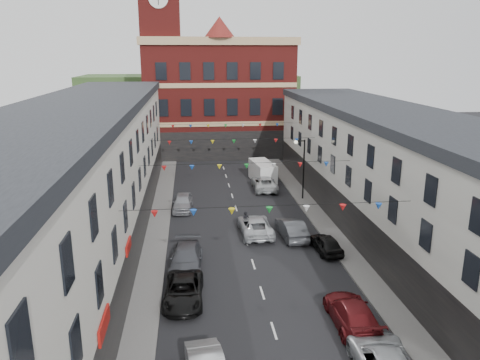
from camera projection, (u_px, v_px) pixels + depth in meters
name	position (u px, v px, depth m)	size (l,w,h in m)	color
ground	(253.00, 264.00, 32.04)	(160.00, 160.00, 0.00)	black
pavement_left	(153.00, 256.00, 33.23)	(1.80, 64.00, 0.15)	#605E5B
pavement_right	(342.00, 247.00, 34.65)	(1.80, 64.00, 0.15)	#605E5B
terrace_left	(72.00, 191.00, 30.38)	(8.40, 56.00, 10.70)	beige
terrace_right	(417.00, 187.00, 32.94)	(8.40, 56.00, 9.70)	silver
civic_building	(218.00, 96.00, 66.32)	(20.60, 13.30, 18.50)	maroon
clock_tower	(161.00, 46.00, 60.94)	(5.60, 5.60, 30.00)	maroon
distant_hill	(190.00, 102.00, 89.81)	(40.00, 14.00, 10.00)	#294620
street_lamp	(301.00, 161.00, 45.12)	(1.10, 0.36, 6.00)	black
car_left_c	(184.00, 291.00, 27.08)	(2.23, 4.83, 1.34)	black
car_left_d	(186.00, 259.00, 31.13)	(2.11, 5.18, 1.50)	#474950
car_left_e	(183.00, 202.00, 42.97)	(1.74, 4.33, 1.48)	#92939A
car_right_c	(352.00, 313.00, 24.61)	(2.09, 5.13, 1.49)	#5F1316
car_right_d	(326.00, 243.00, 33.89)	(1.55, 3.85, 1.31)	black
car_right_e	(291.00, 228.00, 36.48)	(1.62, 4.64, 1.53)	#424549
car_right_f	(264.00, 183.00, 49.36)	(2.42, 5.24, 1.46)	silver
moving_car	(255.00, 226.00, 37.20)	(2.41, 5.22, 1.45)	silver
white_van	(263.00, 172.00, 52.38)	(1.96, 5.10, 2.25)	white
pedestrian	(246.00, 221.00, 38.01)	(0.58, 0.38, 1.58)	black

